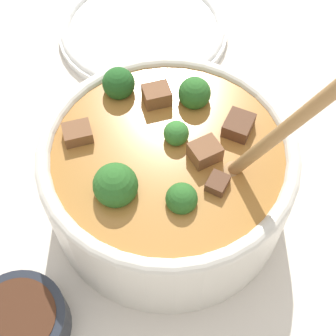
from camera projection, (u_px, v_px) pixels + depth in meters
name	position (u px, v px, depth m)	size (l,w,h in m)	color
ground_plane	(168.00, 202.00, 0.55)	(4.00, 4.00, 0.00)	silver
stew_bowl	(168.00, 173.00, 0.50)	(0.26, 0.27, 0.27)	white
condiment_bowl	(19.00, 322.00, 0.45)	(0.09, 0.09, 0.04)	#232833
empty_plate	(143.00, 28.00, 0.71)	(0.26, 0.26, 0.02)	white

